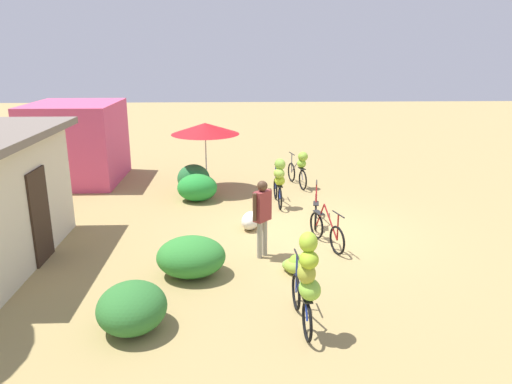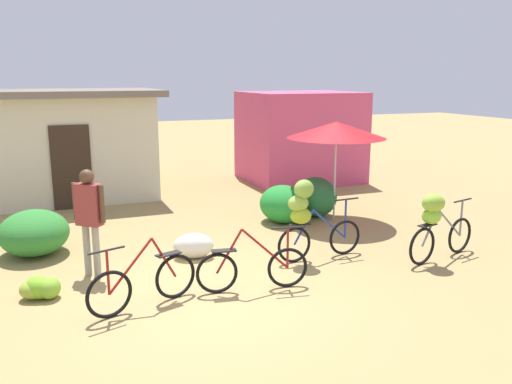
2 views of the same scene
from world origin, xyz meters
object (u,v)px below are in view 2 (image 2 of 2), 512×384
at_px(produce_sack, 194,246).
at_px(building_low, 68,144).
at_px(bicycle_near_pile, 144,283).
at_px(shop_pink, 300,137).
at_px(banana_pile_on_ground, 41,288).
at_px(bicycle_by_shop, 307,214).
at_px(bicycle_rightmost, 436,221).
at_px(person_vendor, 89,211).
at_px(bicycle_center_loaded, 253,268).
at_px(market_umbrella, 336,130).

bearing_deg(produce_sack, building_low, 106.64).
bearing_deg(building_low, bicycle_near_pile, -85.71).
bearing_deg(shop_pink, banana_pile_on_ground, -138.25).
relative_size(bicycle_by_shop, bicycle_rightmost, 0.99).
bearing_deg(person_vendor, banana_pile_on_ground, -140.28).
xyz_separation_m(bicycle_rightmost, banana_pile_on_ground, (-6.26, 0.86, -0.56)).
bearing_deg(bicycle_near_pile, person_vendor, 109.92).
bearing_deg(banana_pile_on_ground, produce_sack, 18.85).
relative_size(shop_pink, bicycle_rightmost, 1.91).
height_order(bicycle_by_shop, person_vendor, person_vendor).
xyz_separation_m(building_low, person_vendor, (0.02, -6.00, -0.35)).
bearing_deg(produce_sack, bicycle_by_shop, -25.76).
xyz_separation_m(bicycle_by_shop, produce_sack, (-1.77, 0.85, -0.61)).
xyz_separation_m(building_low, bicycle_near_pile, (0.56, -7.50, -1.05)).
bearing_deg(bicycle_center_loaded, produce_sack, 104.35).
distance_m(market_umbrella, bicycle_rightmost, 3.28).
xyz_separation_m(bicycle_by_shop, person_vendor, (-3.48, 0.65, 0.23)).
bearing_deg(banana_pile_on_ground, market_umbrella, 19.68).
distance_m(market_umbrella, bicycle_near_pile, 5.84).
height_order(bicycle_near_pile, banana_pile_on_ground, bicycle_near_pile).
distance_m(bicycle_by_shop, bicycle_rightmost, 2.19).
bearing_deg(shop_pink, bicycle_near_pile, -129.13).
bearing_deg(produce_sack, shop_pink, 49.53).
bearing_deg(bicycle_rightmost, bicycle_center_loaded, -179.85).
xyz_separation_m(shop_pink, bicycle_by_shop, (-3.12, -6.59, -0.50)).
xyz_separation_m(bicycle_near_pile, banana_pile_on_ground, (-1.31, 0.87, -0.21)).
xyz_separation_m(bicycle_center_loaded, person_vendor, (-2.15, 1.51, 0.71)).
bearing_deg(bicycle_by_shop, market_umbrella, 50.48).
relative_size(bicycle_near_pile, produce_sack, 2.27).
distance_m(building_low, bicycle_by_shop, 7.53).
height_order(market_umbrella, banana_pile_on_ground, market_umbrella).
distance_m(market_umbrella, produce_sack, 4.18).
relative_size(building_low, banana_pile_on_ground, 6.93).
bearing_deg(building_low, bicycle_center_loaded, -73.88).
height_order(shop_pink, bicycle_near_pile, shop_pink).
height_order(building_low, bicycle_rightmost, building_low).
bearing_deg(shop_pink, market_umbrella, -106.76).
xyz_separation_m(building_low, produce_sack, (1.73, -5.79, -1.19)).
bearing_deg(banana_pile_on_ground, building_low, 83.55).
bearing_deg(bicycle_near_pile, market_umbrella, 32.64).
relative_size(shop_pink, bicycle_center_loaded, 1.92).
height_order(shop_pink, bicycle_by_shop, shop_pink).
distance_m(building_low, banana_pile_on_ground, 6.80).
bearing_deg(bicycle_center_loaded, market_umbrella, 44.15).
height_order(bicycle_rightmost, produce_sack, bicycle_rightmost).
height_order(banana_pile_on_ground, produce_sack, produce_sack).
distance_m(shop_pink, bicycle_by_shop, 7.30).
distance_m(building_low, produce_sack, 6.16).
relative_size(bicycle_center_loaded, person_vendor, 0.97).
bearing_deg(bicycle_near_pile, bicycle_center_loaded, -0.04).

